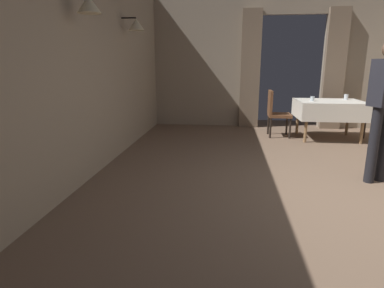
{
  "coord_description": "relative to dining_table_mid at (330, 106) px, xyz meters",
  "views": [
    {
      "loc": [
        -1.38,
        -3.55,
        1.44
      ],
      "look_at": [
        -1.84,
        0.43,
        0.44
      ],
      "focal_mm": 30.08,
      "sensor_mm": 36.0,
      "label": 1
    }
  ],
  "objects": [
    {
      "name": "wall_back",
      "position": [
        -0.57,
        1.22,
        0.88
      ],
      "size": [
        6.4,
        0.27,
        3.0
      ],
      "color": "gray",
      "rests_on": "ground"
    },
    {
      "name": "wall_left",
      "position": [
        -3.76,
        -2.96,
        0.87
      ],
      "size": [
        0.49,
        8.4,
        3.0
      ],
      "color": "gray",
      "rests_on": "ground"
    },
    {
      "name": "ground",
      "position": [
        -0.57,
        -2.96,
        -0.64
      ],
      "size": [
        10.08,
        10.08,
        0.0
      ],
      "primitive_type": "plane",
      "color": "#7A604C"
    },
    {
      "name": "glass_mid_a",
      "position": [
        0.37,
        0.24,
        0.16
      ],
      "size": [
        0.08,
        0.08,
        0.11
      ],
      "primitive_type": "cylinder",
      "color": "silver",
      "rests_on": "dining_table_mid"
    },
    {
      "name": "glass_mid_b",
      "position": [
        -0.36,
        -0.09,
        0.15
      ],
      "size": [
        0.08,
        0.08,
        0.09
      ],
      "primitive_type": "cylinder",
      "color": "silver",
      "rests_on": "dining_table_mid"
    },
    {
      "name": "dining_table_mid",
      "position": [
        0.0,
        0.0,
        0.0
      ],
      "size": [
        1.24,
        1.0,
        0.75
      ],
      "color": "olive",
      "rests_on": "ground"
    },
    {
      "name": "chair_mid_left",
      "position": [
        -1.01,
        0.1,
        -0.13
      ],
      "size": [
        0.44,
        0.44,
        0.93
      ],
      "color": "black",
      "rests_on": "ground"
    }
  ]
}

